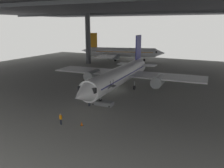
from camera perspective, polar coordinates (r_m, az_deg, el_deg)
ground_plane at (r=51.66m, az=-1.16°, el=-1.19°), size 110.00×110.00×0.00m
hangar_structure at (r=62.58m, az=4.86°, el=18.16°), size 121.00×99.00×18.77m
airplane_main at (r=49.51m, az=2.08°, el=2.16°), size 34.14×35.36×11.12m
boarding_stairs at (r=41.25m, az=-2.16°, el=-4.11°), size 4.20×1.72×4.59m
crew_worker_near_nose at (r=34.05m, az=-12.23°, el=-8.09°), size 0.53×0.31×1.62m
crew_worker_by_stairs at (r=40.71m, az=-5.49°, el=-4.01°), size 0.40×0.44×1.74m
airplane_distant at (r=93.14m, az=2.18°, el=7.67°), size 32.72×32.25×10.54m
traffic_cone_orange at (r=33.47m, az=-7.29°, el=-9.44°), size 0.36×0.36×0.60m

